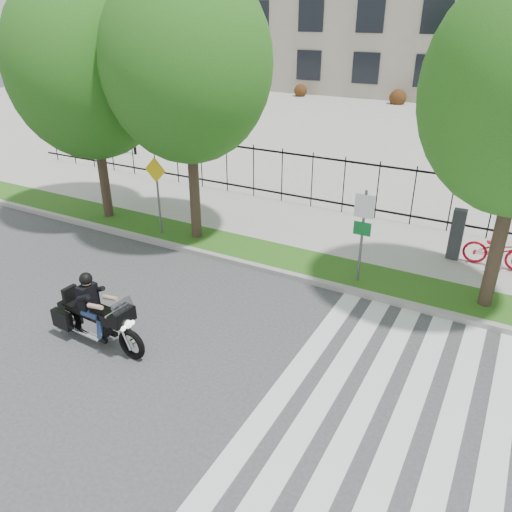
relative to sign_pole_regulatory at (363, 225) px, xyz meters
The scene contains 13 objects.
ground 5.34m from the sign_pole_regulatory, 114.83° to the right, with size 120.00×120.00×0.00m, color #3A393C.
curb 2.74m from the sign_pole_regulatory, 167.26° to the right, with size 60.00×0.20×0.15m, color #9A9791.
grass_verge 2.72m from the sign_pole_regulatory, behind, with size 60.00×1.50×0.15m, color #275A16.
sidewalk 3.94m from the sign_pole_regulatory, 126.42° to the left, with size 60.00×3.50×0.15m, color gray.
plaza 20.60m from the sign_pole_regulatory, 95.92° to the left, with size 80.00×34.00×0.10m, color gray.
crosswalk_stripes 5.59m from the sign_pole_regulatory, 59.41° to the right, with size 5.70×8.00×0.01m, color silver, non-canonical shape.
iron_fence 5.12m from the sign_pole_regulatory, 114.63° to the left, with size 30.00×0.06×2.00m, color black, non-canonical shape.
lamp_post_left 16.02m from the sign_pole_regulatory, 152.27° to the left, with size 1.06×0.70×4.25m.
street_tree_0 9.78m from the sign_pole_regulatory, behind, with size 5.02×5.02×7.83m.
street_tree_1 6.50m from the sign_pole_regulatory, behind, with size 4.75×4.75×7.88m.
sign_pole_regulatory is the anchor object (origin of this frame).
sign_pole_warning 6.58m from the sign_pole_regulatory, behind, with size 0.78×0.09×2.49m.
motorcycle_rider 6.74m from the sign_pole_regulatory, 128.38° to the right, with size 2.66×0.80×2.05m.
Camera 1 is at (5.35, -6.92, 6.57)m, focal length 35.00 mm.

